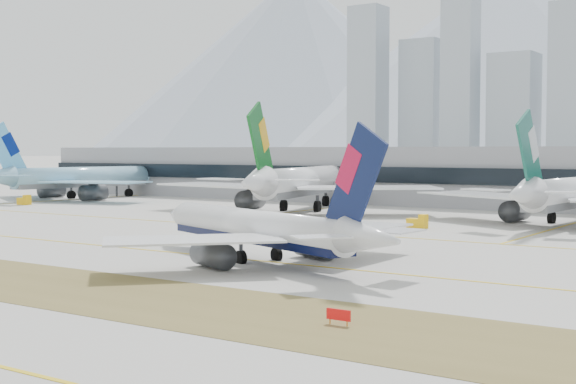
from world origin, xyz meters
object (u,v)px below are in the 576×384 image
Objects in this scene: widebody_cathay at (569,195)px; terminal at (481,175)px; widebody_eva at (299,184)px; taxiing_airliner at (263,229)px; widebody_korean at (75,179)px.

widebody_cathay is 0.21× the size of terminal.
terminal is (25.17, 48.60, 1.07)m from widebody_eva.
terminal is (-17.01, 120.87, 3.31)m from taxiing_airliner.
widebody_eva is 0.24× the size of terminal.
widebody_eva reaches higher than widebody_korean.
widebody_cathay is (17.91, 74.55, 1.48)m from taxiing_airliner.
taxiing_airliner is at bearing -114.73° from widebody_korean.
widebody_korean reaches higher than widebody_cathay.
widebody_korean is 79.17m from widebody_eva.
widebody_eva is (-42.18, 72.27, 2.24)m from taxiing_airliner.
taxiing_airliner is 76.68m from widebody_cathay.
taxiing_airliner is 0.18× the size of terminal.
widebody_korean is 1.03× the size of widebody_cathay.
widebody_eva is 1.10× the size of widebody_cathay.
widebody_cathay is at bearing -52.99° from terminal.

